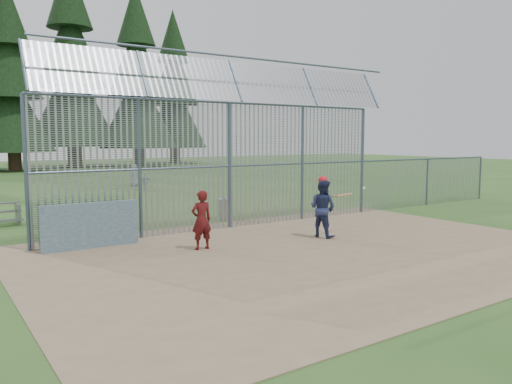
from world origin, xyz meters
TOP-DOWN VIEW (x-y plane):
  - ground at (0.00, 0.00)m, footprint 120.00×120.00m
  - dirt_infield at (0.00, -0.50)m, footprint 14.00×10.00m
  - dugout_wall at (-4.60, 2.90)m, footprint 2.50×0.12m
  - batter at (1.41, 0.64)m, footprint 0.84×0.96m
  - onlooker at (-2.28, 1.15)m, footprint 0.57×0.39m
  - bg_kid_standing at (2.55, 18.86)m, footprint 0.78×0.70m
  - bg_kid_seated at (2.21, 16.18)m, footprint 0.59×0.36m
  - batting_gear at (1.57, 0.60)m, footprint 1.62×0.42m
  - trash_can at (0.71, 5.06)m, footprint 0.56×0.56m
  - backstop_fence at (1.81, 3.43)m, footprint 20.09×0.81m
  - conifer_row at (1.93, 41.51)m, footprint 38.48×12.26m

SIDE VIEW (x-z plane):
  - ground at x=0.00m, z-range 0.00..0.00m
  - dirt_infield at x=0.00m, z-range 0.00..0.02m
  - trash_can at x=0.71m, z-range -0.03..0.79m
  - bg_kid_seated at x=2.21m, z-range 0.00..0.95m
  - dugout_wall at x=-4.60m, z-range 0.02..1.22m
  - bg_kid_standing at x=2.55m, z-range 0.00..1.34m
  - onlooker at x=-2.28m, z-range 0.02..1.55m
  - batter at x=1.41m, z-range 0.02..1.69m
  - batting_gear at x=1.57m, z-range 1.26..1.90m
  - backstop_fence at x=1.81m, z-range -0.29..5.01m
  - conifer_row at x=1.93m, z-range 0.73..20.93m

